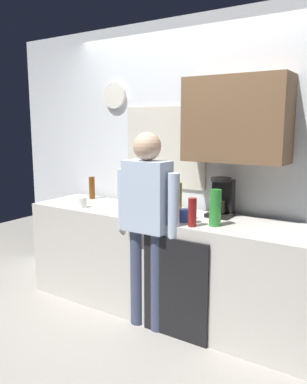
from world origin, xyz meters
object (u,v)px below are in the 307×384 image
(coffee_maker, at_px, (222,199))
(cup_white_mug, at_px, (83,203))
(cup_terracotta_mug, at_px, (166,212))
(bottle_red_vinegar, at_px, (192,212))
(bottle_olive_oil, at_px, (178,196))
(person_at_sink, at_px, (147,215))
(bottle_clear_soda, at_px, (215,208))
(bottle_amber_beer, at_px, (92,188))
(cup_blue_mug, at_px, (184,215))
(dish_soap, at_px, (150,207))

(coffee_maker, distance_m, cup_white_mug, 1.28)
(coffee_maker, distance_m, cup_terracotta_mug, 0.49)
(bottle_red_vinegar, relative_size, cup_terracotta_mug, 2.39)
(coffee_maker, xyz_separation_m, bottle_olive_oil, (-0.42, 0.00, -0.02))
(person_at_sink, bearing_deg, bottle_clear_soda, 14.84)
(bottle_amber_beer, xyz_separation_m, cup_white_mug, (0.22, -0.38, -0.07))
(coffee_maker, relative_size, cup_terracotta_mug, 3.59)
(bottle_red_vinegar, bearing_deg, coffee_maker, 83.62)
(bottle_clear_soda, height_order, cup_terracotta_mug, bottle_clear_soda)
(bottle_red_vinegar, height_order, cup_terracotta_mug, bottle_red_vinegar)
(bottle_amber_beer, distance_m, cup_blue_mug, 1.31)
(person_at_sink, bearing_deg, dish_soap, 112.33)
(bottle_olive_oil, distance_m, bottle_amber_beer, 1.02)
(coffee_maker, distance_m, dish_soap, 0.61)
(cup_terracotta_mug, distance_m, cup_blue_mug, 0.19)
(bottle_clear_soda, bearing_deg, cup_white_mug, -177.07)
(bottle_clear_soda, bearing_deg, bottle_amber_beer, 168.37)
(bottle_red_vinegar, xyz_separation_m, bottle_clear_soda, (0.14, 0.11, 0.03))
(coffee_maker, distance_m, bottle_clear_soda, 0.34)
(bottle_clear_soda, xyz_separation_m, cup_white_mug, (-1.30, -0.07, -0.09))
(bottle_olive_oil, bearing_deg, coffee_maker, -0.11)
(bottle_red_vinegar, xyz_separation_m, cup_white_mug, (-1.16, 0.05, -0.06))
(cup_blue_mug, bearing_deg, coffee_maker, 63.30)
(bottle_clear_soda, bearing_deg, person_at_sink, -160.70)
(cup_white_mug, height_order, dish_soap, dish_soap)
(bottle_amber_beer, relative_size, cup_white_mug, 2.42)
(bottle_red_vinegar, height_order, dish_soap, bottle_red_vinegar)
(bottle_clear_soda, bearing_deg, coffee_maker, 104.96)
(dish_soap, bearing_deg, bottle_olive_oil, 77.29)
(bottle_clear_soda, bearing_deg, bottle_red_vinegar, -140.30)
(bottle_red_vinegar, relative_size, bottle_olive_oil, 0.88)
(coffee_maker, height_order, cup_white_mug, coffee_maker)
(bottle_clear_soda, relative_size, dish_soap, 1.56)
(cup_terracotta_mug, bearing_deg, person_at_sink, -104.79)
(coffee_maker, xyz_separation_m, person_at_sink, (-0.42, -0.50, -0.09))
(bottle_red_vinegar, xyz_separation_m, bottle_amber_beer, (-1.39, 0.43, 0.01))
(bottle_red_vinegar, bearing_deg, cup_blue_mug, 141.91)
(bottle_clear_soda, bearing_deg, cup_terracotta_mug, 177.43)
(person_at_sink, bearing_deg, coffee_maker, 45.92)
(bottle_amber_beer, bearing_deg, cup_terracotta_mug, -15.29)
(bottle_clear_soda, relative_size, person_at_sink, 0.17)
(bottle_clear_soda, relative_size, cup_white_mug, 2.95)
(bottle_red_vinegar, xyz_separation_m, bottle_olive_oil, (-0.37, 0.44, 0.01))
(bottle_amber_beer, xyz_separation_m, dish_soap, (0.94, -0.33, -0.04))
(cup_blue_mug, height_order, person_at_sink, person_at_sink)
(bottle_red_vinegar, distance_m, cup_terracotta_mug, 0.35)
(cup_terracotta_mug, height_order, cup_blue_mug, cup_blue_mug)
(bottle_amber_beer, relative_size, cup_blue_mug, 2.30)
(coffee_maker, relative_size, dish_soap, 1.83)
(bottle_olive_oil, bearing_deg, cup_terracotta_mug, -80.08)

